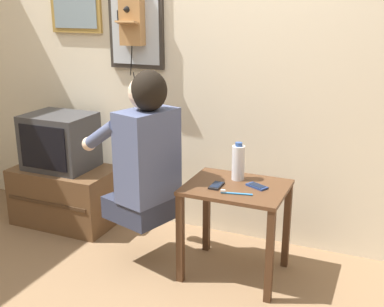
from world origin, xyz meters
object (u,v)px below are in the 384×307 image
object	(u,v)px
cell_phone_spare	(257,186)
toothbrush	(234,193)
wall_phone_antique	(133,13)
wall_mirror	(136,24)
person	(144,151)
cell_phone_held	(216,185)
water_bottle	(238,162)
television	(60,141)

from	to	relation	value
cell_phone_spare	toothbrush	xyz separation A→B (m)	(-0.09, -0.15, 0.00)
wall_phone_antique	wall_mirror	world-z (taller)	wall_phone_antique
person	cell_phone_held	world-z (taller)	person
wall_mirror	cell_phone_held	world-z (taller)	wall_mirror
water_bottle	toothbrush	world-z (taller)	water_bottle
television	cell_phone_held	distance (m)	1.34
wall_mirror	toothbrush	xyz separation A→B (m)	(0.94, -0.62, -0.87)
water_bottle	toothbrush	size ratio (longest dim) A/B	1.31
toothbrush	cell_phone_held	bearing A→B (deg)	48.91
cell_phone_held	cell_phone_spare	xyz separation A→B (m)	(0.22, 0.08, 0.00)
cell_phone_held	cell_phone_spare	bearing A→B (deg)	20.00
wall_phone_antique	water_bottle	distance (m)	1.27
cell_phone_held	cell_phone_spare	size ratio (longest dim) A/B	0.90
television	person	bearing A→B (deg)	-19.91
toothbrush	water_bottle	bearing A→B (deg)	1.20
wall_mirror	cell_phone_spare	bearing A→B (deg)	-24.44
wall_phone_antique	cell_phone_spare	bearing A→B (deg)	-22.53
wall_phone_antique	toothbrush	distance (m)	1.45
person	wall_phone_antique	distance (m)	1.02
person	toothbrush	world-z (taller)	person
television	cell_phone_spare	distance (m)	1.55
person	television	size ratio (longest dim) A/B	1.96
television	water_bottle	size ratio (longest dim) A/B	2.05
television	wall_phone_antique	distance (m)	1.06
wall_mirror	cell_phone_spare	distance (m)	1.42
television	toothbrush	world-z (taller)	television
cell_phone_spare	toothbrush	world-z (taller)	toothbrush
television	water_bottle	distance (m)	1.40
wall_phone_antique	cell_phone_held	xyz separation A→B (m)	(0.81, -0.51, -0.94)
wall_phone_antique	toothbrush	world-z (taller)	wall_phone_antique
person	cell_phone_held	size ratio (longest dim) A/B	7.40
person	toothbrush	xyz separation A→B (m)	(0.57, -0.03, -0.16)
television	cell_phone_held	xyz separation A→B (m)	(1.32, -0.27, -0.05)
wall_phone_antique	toothbrush	size ratio (longest dim) A/B	4.78
cell_phone_spare	water_bottle	bearing A→B (deg)	86.49
cell_phone_spare	water_bottle	xyz separation A→B (m)	(-0.14, 0.08, 0.10)
person	water_bottle	distance (m)	0.56
cell_phone_held	toothbrush	world-z (taller)	toothbrush
person	cell_phone_spare	size ratio (longest dim) A/B	6.69
wall_mirror	water_bottle	world-z (taller)	wall_mirror
cell_phone_spare	toothbrush	size ratio (longest dim) A/B	0.78
wall_phone_antique	person	bearing A→B (deg)	-56.40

